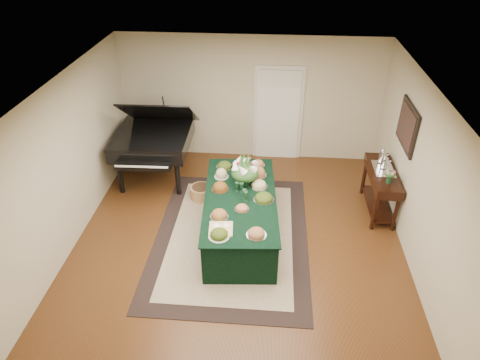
# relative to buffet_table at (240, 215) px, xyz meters

# --- Properties ---
(ground) EXTENTS (6.00, 6.00, 0.00)m
(ground) POSITION_rel_buffet_table_xyz_m (-0.01, -0.22, -0.39)
(ground) COLOR #32190B
(ground) RESTS_ON ground
(area_rug) EXTENTS (2.60, 3.64, 0.01)m
(area_rug) POSITION_rel_buffet_table_xyz_m (-0.14, -0.11, -0.38)
(area_rug) COLOR black
(area_rug) RESTS_ON ground
(kitchen_doorway) EXTENTS (1.05, 0.07, 2.10)m
(kitchen_doorway) POSITION_rel_buffet_table_xyz_m (0.59, 2.75, 0.64)
(kitchen_doorway) COLOR beige
(kitchen_doorway) RESTS_ON ground
(buffet_table) EXTENTS (1.37, 2.59, 0.77)m
(buffet_table) POSITION_rel_buffet_table_xyz_m (0.00, 0.00, 0.00)
(buffet_table) COLOR black
(buffet_table) RESTS_ON ground
(food_platters) EXTENTS (1.09, 2.34, 0.13)m
(food_platters) POSITION_rel_buffet_table_xyz_m (-0.00, 0.16, 0.43)
(food_platters) COLOR silver
(food_platters) RESTS_ON buffet_table
(cutting_board) EXTENTS (0.38, 0.38, 0.10)m
(cutting_board) POSITION_rel_buffet_table_xyz_m (-0.22, -0.84, 0.41)
(cutting_board) COLOR tan
(cutting_board) RESTS_ON buffet_table
(green_goblets) EXTENTS (0.24, 0.34, 0.18)m
(green_goblets) POSITION_rel_buffet_table_xyz_m (0.03, 0.05, 0.47)
(green_goblets) COLOR #15361F
(green_goblets) RESTS_ON buffet_table
(floral_centerpiece) EXTENTS (0.49, 0.49, 0.49)m
(floral_centerpiece) POSITION_rel_buffet_table_xyz_m (0.05, 0.42, 0.67)
(floral_centerpiece) COLOR #15361F
(floral_centerpiece) RESTS_ON buffet_table
(grand_piano) EXTENTS (1.60, 1.79, 1.78)m
(grand_piano) POSITION_rel_buffet_table_xyz_m (-1.88, 1.68, 0.51)
(grand_piano) COLOR black
(grand_piano) RESTS_ON ground
(wicker_basket) EXTENTS (0.42, 0.42, 0.26)m
(wicker_basket) POSITION_rel_buffet_table_xyz_m (-0.84, 0.98, -0.26)
(wicker_basket) COLOR #AC7545
(wicker_basket) RESTS_ON ground
(mahogany_sideboard) EXTENTS (0.45, 1.32, 0.87)m
(mahogany_sideboard) POSITION_rel_buffet_table_xyz_m (2.48, 0.86, 0.28)
(mahogany_sideboard) COLOR black
(mahogany_sideboard) RESTS_ON ground
(tea_service) EXTENTS (0.34, 0.58, 0.30)m
(tea_service) POSITION_rel_buffet_table_xyz_m (2.48, 1.03, 0.60)
(tea_service) COLOR silver
(tea_service) RESTS_ON mahogany_sideboard
(pink_bouquet) EXTENTS (0.20, 0.20, 0.25)m
(pink_bouquet) POSITION_rel_buffet_table_xyz_m (2.48, 0.49, 0.65)
(pink_bouquet) COLOR #15361F
(pink_bouquet) RESTS_ON mahogany_sideboard
(wall_painting) EXTENTS (0.05, 0.95, 0.75)m
(wall_painting) POSITION_rel_buffet_table_xyz_m (2.71, 0.86, 1.36)
(wall_painting) COLOR black
(wall_painting) RESTS_ON ground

